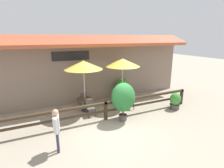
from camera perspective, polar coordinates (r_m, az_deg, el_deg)
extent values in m
plane|color=#9E937F|center=(8.26, 0.88, -14.49)|extent=(60.00, 60.00, 0.00)
cube|color=gray|center=(11.35, -8.37, 3.34)|extent=(14.00, 0.40, 3.60)
cube|color=#B25133|center=(10.59, -7.91, 13.84)|extent=(14.28, 1.48, 0.70)
cube|color=black|center=(10.71, -13.23, 8.91)|extent=(2.21, 0.04, 0.53)
cube|color=#3D2D1E|center=(8.74, -2.11, -6.28)|extent=(10.40, 0.14, 0.11)
cube|color=#3D2D1E|center=(8.91, -2.08, -8.79)|extent=(10.40, 0.10, 0.09)
cube|color=#3D2D1E|center=(8.91, -2.08, -8.79)|extent=(0.14, 0.14, 0.95)
cube|color=#3D2D1E|center=(11.74, 21.70, -3.90)|extent=(0.14, 0.14, 0.95)
cylinder|color=#B7B2A8|center=(9.81, -8.97, -1.96)|extent=(0.06, 0.06, 2.47)
cone|color=#EAD64C|center=(9.50, -9.31, 6.13)|extent=(2.06, 2.06, 0.46)
sphere|color=#B2ADA3|center=(9.46, -9.37, 7.51)|extent=(0.07, 0.07, 0.07)
cylinder|color=#4C3826|center=(9.97, -8.84, -4.87)|extent=(0.90, 0.90, 0.05)
cylinder|color=#333333|center=(10.10, -8.76, -6.82)|extent=(0.07, 0.07, 0.68)
cylinder|color=#333333|center=(10.23, -8.69, -8.51)|extent=(0.49, 0.49, 0.03)
cube|color=#514C47|center=(9.37, -6.94, -7.81)|extent=(0.43, 0.43, 0.05)
cube|color=#514C47|center=(9.45, -7.37, -6.14)|extent=(0.40, 0.04, 0.40)
cylinder|color=#2D2D2D|center=(9.24, -7.62, -9.77)|extent=(0.04, 0.04, 0.43)
cylinder|color=#2D2D2D|center=(9.36, -5.39, -9.38)|extent=(0.04, 0.04, 0.43)
cylinder|color=#2D2D2D|center=(9.57, -8.36, -8.90)|extent=(0.04, 0.04, 0.43)
cylinder|color=#2D2D2D|center=(9.68, -6.20, -8.53)|extent=(0.04, 0.04, 0.43)
cube|color=#514C47|center=(10.81, -9.59, -4.74)|extent=(0.46, 0.46, 0.05)
cube|color=#514C47|center=(10.56, -9.26, -3.90)|extent=(0.40, 0.08, 0.40)
cylinder|color=#2D2D2D|center=(11.12, -8.98, -5.45)|extent=(0.04, 0.04, 0.43)
cylinder|color=#2D2D2D|center=(10.99, -10.83, -5.78)|extent=(0.04, 0.04, 0.43)
cylinder|color=#2D2D2D|center=(10.79, -8.21, -6.07)|extent=(0.04, 0.04, 0.43)
cylinder|color=#2D2D2D|center=(10.66, -10.10, -6.42)|extent=(0.04, 0.04, 0.43)
cylinder|color=#B7B2A8|center=(10.65, 3.37, -0.42)|extent=(0.06, 0.06, 2.47)
cone|color=#EAD64C|center=(10.37, 3.49, 7.04)|extent=(2.06, 2.06, 0.46)
sphere|color=#B2ADA3|center=(10.34, 3.51, 8.31)|extent=(0.07, 0.07, 0.07)
cylinder|color=#4C3826|center=(10.81, 3.33, -3.13)|extent=(0.90, 0.90, 0.05)
cylinder|color=#333333|center=(10.93, 3.30, -4.95)|extent=(0.07, 0.07, 0.68)
cylinder|color=#333333|center=(11.04, 3.27, -6.54)|extent=(0.49, 0.49, 0.03)
cube|color=#514C47|center=(10.27, 5.81, -5.67)|extent=(0.51, 0.51, 0.05)
cube|color=#514C47|center=(10.37, 5.54, -4.14)|extent=(0.40, 0.13, 0.40)
cylinder|color=#2D2D2D|center=(10.14, 5.05, -7.38)|extent=(0.04, 0.04, 0.43)
cylinder|color=#2D2D2D|center=(10.25, 7.11, -7.20)|extent=(0.04, 0.04, 0.43)
cylinder|color=#2D2D2D|center=(10.48, 4.47, -6.61)|extent=(0.04, 0.04, 0.43)
cylinder|color=#2D2D2D|center=(10.58, 6.47, -6.44)|extent=(0.04, 0.04, 0.43)
cube|color=#514C47|center=(11.59, 1.73, -3.16)|extent=(0.42, 0.42, 0.05)
cube|color=#514C47|center=(11.36, 2.17, -2.35)|extent=(0.40, 0.04, 0.40)
cylinder|color=#2D2D2D|center=(11.91, 2.14, -3.87)|extent=(0.04, 0.04, 0.43)
cylinder|color=#2D2D2D|center=(11.75, 0.48, -4.12)|extent=(0.04, 0.04, 0.43)
cylinder|color=#2D2D2D|center=(11.59, 2.99, -4.42)|extent=(0.04, 0.04, 0.43)
cylinder|color=#2D2D2D|center=(11.43, 1.29, -4.69)|extent=(0.04, 0.04, 0.43)
cylinder|color=#564C47|center=(8.99, 3.57, -10.82)|extent=(0.39, 0.39, 0.31)
cylinder|color=#564C47|center=(8.94, 3.59, -10.05)|extent=(0.42, 0.42, 0.04)
cylinder|color=brown|center=(8.84, 3.61, -8.65)|extent=(0.07, 0.07, 0.44)
ellipsoid|color=#287033|center=(8.58, 3.69, -4.34)|extent=(1.20, 1.08, 1.45)
cylinder|color=#564C47|center=(10.94, 19.75, -6.92)|extent=(0.53, 0.53, 0.29)
cylinder|color=#564C47|center=(10.89, 19.81, -6.31)|extent=(0.57, 0.57, 0.04)
ellipsoid|color=#3D8E38|center=(10.78, 19.97, -4.64)|extent=(0.65, 0.58, 0.74)
cylinder|color=#9E4C33|center=(12.04, 3.23, -3.99)|extent=(0.42, 0.42, 0.30)
cylinder|color=#9E4C33|center=(12.00, 3.23, -3.40)|extent=(0.46, 0.46, 0.04)
cylinder|color=brown|center=(11.95, 3.25, -2.67)|extent=(0.08, 0.08, 0.28)
ellipsoid|color=#3D8E38|center=(11.81, 3.28, -0.57)|extent=(0.87, 0.78, 0.94)
cylinder|color=#2D334C|center=(7.03, -17.28, -17.06)|extent=(0.09, 0.09, 0.84)
cylinder|color=#2D334C|center=(6.88, -17.29, -17.79)|extent=(0.09, 0.09, 0.84)
cube|color=silver|center=(6.61, -17.77, -12.16)|extent=(0.27, 0.48, 0.59)
cylinder|color=silver|center=(6.84, -17.74, -11.19)|extent=(0.07, 0.07, 0.56)
cylinder|color=silver|center=(6.38, -17.81, -13.19)|extent=(0.07, 0.07, 0.56)
sphere|color=tan|center=(6.43, -18.07, -8.81)|extent=(0.23, 0.23, 0.23)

